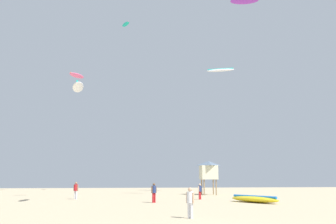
{
  "coord_description": "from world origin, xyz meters",
  "views": [
    {
      "loc": [
        -3.62,
        -14.5,
        2.27
      ],
      "look_at": [
        0.0,
        17.95,
        8.05
      ],
      "focal_mm": 38.89,
      "sensor_mm": 36.0,
      "label": 1
    }
  ],
  "objects": [
    {
      "name": "person_foreground",
      "position": [
        -0.13,
        5.79,
        0.97
      ],
      "size": [
        0.39,
        0.45,
        1.67
      ],
      "rotation": [
        0.0,
        0.0,
        0.7
      ],
      "color": "silver",
      "rests_on": "ground"
    },
    {
      "name": "kite_aloft_6",
      "position": [
        9.86,
        36.22,
        17.77
      ],
      "size": [
        4.26,
        2.46,
        0.73
      ],
      "color": "white"
    },
    {
      "name": "person_left",
      "position": [
        -1.23,
        18.02,
        0.99
      ],
      "size": [
        0.48,
        0.38,
        1.69
      ],
      "rotation": [
        0.0,
        0.0,
        5.3
      ],
      "color": "#B21E23",
      "rests_on": "ground"
    },
    {
      "name": "person_right",
      "position": [
        -8.71,
        23.68,
        0.99
      ],
      "size": [
        0.5,
        0.38,
        1.7
      ],
      "rotation": [
        0.0,
        0.0,
        4.17
      ],
      "color": "silver",
      "rests_on": "ground"
    },
    {
      "name": "kite_aloft_5",
      "position": [
        -9.29,
        24.81,
        13.14
      ],
      "size": [
        1.74,
        2.13,
        0.5
      ],
      "color": "#E5598C"
    },
    {
      "name": "kite_grounded_near",
      "position": [
        7.53,
        17.15,
        0.3
      ],
      "size": [
        3.83,
        5.2,
        0.65
      ],
      "color": "yellow",
      "rests_on": "ground"
    },
    {
      "name": "kite_aloft_1",
      "position": [
        9.61,
        23.69,
        22.44
      ],
      "size": [
        3.41,
        1.67,
        0.79
      ],
      "color": "purple"
    },
    {
      "name": "lifeguard_tower",
      "position": [
        6.52,
        30.69,
        3.05
      ],
      "size": [
        2.3,
        2.3,
        4.15
      ],
      "color": "#8C704C",
      "rests_on": "ground"
    },
    {
      "name": "person_midground",
      "position": [
        3.66,
        22.0,
        0.91
      ],
      "size": [
        0.41,
        0.39,
        1.56
      ],
      "rotation": [
        0.0,
        0.0,
        2.32
      ],
      "color": "#B21E23",
      "rests_on": "ground"
    },
    {
      "name": "kite_aloft_4",
      "position": [
        -7.98,
        16.81,
        9.89
      ],
      "size": [
        1.28,
        3.5,
        0.68
      ],
      "color": "white"
    },
    {
      "name": "kite_aloft_3",
      "position": [
        -4.23,
        37.16,
        24.72
      ],
      "size": [
        1.44,
        2.1,
        0.39
      ],
      "color": "#19B29E"
    }
  ]
}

